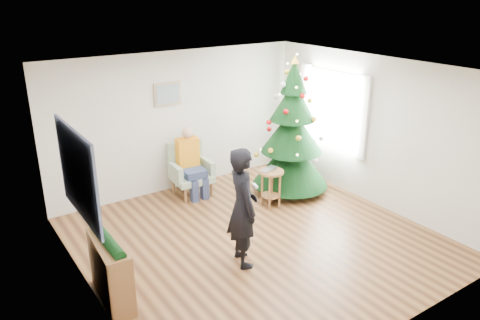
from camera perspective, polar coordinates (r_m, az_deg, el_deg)
floor at (r=7.31m, az=2.02°, el=-9.64°), size 5.00×5.00×0.00m
ceiling at (r=6.41m, az=2.32°, el=10.89°), size 5.00×5.00×0.00m
wall_back at (r=8.79m, az=-7.55°, el=4.68°), size 5.00×0.00×5.00m
wall_front at (r=5.14m, az=19.03°, el=-8.16°), size 5.00×0.00×5.00m
wall_left at (r=5.75m, az=-18.46°, el=-4.96°), size 0.00×5.00×5.00m
wall_right at (r=8.41m, az=16.07°, el=3.31°), size 0.00×5.00×5.00m
window_panel at (r=8.97m, az=11.22°, el=6.12°), size 0.04×1.30×1.40m
curtains at (r=8.95m, az=11.08°, el=6.09°), size 0.05×1.75×1.50m
christmas_tree at (r=8.61m, az=6.35°, el=3.36°), size 1.41×1.41×2.55m
stool at (r=8.23m, az=3.78°, el=-3.41°), size 0.44×0.44×0.66m
laptop at (r=8.10m, az=3.83°, el=-1.21°), size 0.42×0.34×0.03m
armchair at (r=8.72m, az=-6.06°, el=-1.93°), size 0.77×0.71×0.98m
seated_person at (r=8.56m, az=-6.00°, el=-0.20°), size 0.42×0.60×1.29m
standing_man at (r=6.36m, az=0.32°, el=-5.79°), size 0.55×0.71×1.70m
game_controller at (r=6.31m, az=1.84°, el=-3.16°), size 0.07×0.13×0.04m
console at (r=6.08m, az=-15.48°, el=-12.87°), size 0.37×1.02×0.80m
garland at (r=5.86m, az=-15.87°, el=-9.43°), size 0.14×0.90×0.14m
tapestry at (r=5.93m, az=-19.20°, el=-1.63°), size 0.03×1.50×1.15m
framed_picture at (r=8.54m, az=-8.81°, el=7.96°), size 0.52×0.05×0.42m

